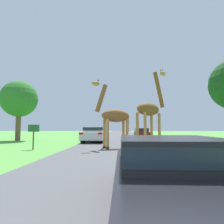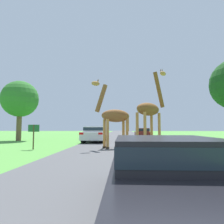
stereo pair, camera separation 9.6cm
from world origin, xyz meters
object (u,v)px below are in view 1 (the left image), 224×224
car_lead_maroon (170,171)px  car_queue_left (94,134)px  giraffe_near_road (114,117)px  giraffe_companion (150,110)px  sign_post (34,132)px  car_queue_right (142,132)px  tree_centre_back (19,99)px

car_lead_maroon → car_queue_left: 15.69m
giraffe_near_road → giraffe_companion: size_ratio=0.85×
giraffe_near_road → giraffe_companion: bearing=-139.8°
car_lead_maroon → sign_post: sign_post is taller
car_queue_right → sign_post: 17.88m
giraffe_near_road → sign_post: giraffe_near_road is taller
tree_centre_back → sign_post: 10.11m
giraffe_companion → tree_centre_back: (-12.44, 7.81, 1.90)m
giraffe_companion → sign_post: giraffe_companion is taller
car_queue_left → giraffe_companion: bearing=-55.5°
tree_centre_back → giraffe_near_road: bearing=-34.3°
car_queue_left → sign_post: bearing=-114.1°
giraffe_companion → tree_centre_back: bearing=-163.9°
giraffe_near_road → tree_centre_back: bearing=27.2°
tree_centre_back → sign_post: size_ratio=4.08×
giraffe_near_road → giraffe_companion: giraffe_companion is taller
sign_post → tree_centre_back: bearing=123.0°
giraffe_near_road → car_queue_right: (3.36, 14.71, -1.39)m
car_queue_right → car_queue_left: 10.77m
giraffe_near_road → car_queue_right: giraffe_near_road is taller
car_lead_maroon → tree_centre_back: tree_centre_back is taller
car_lead_maroon → car_queue_right: bearing=85.2°
giraffe_near_road → tree_centre_back: size_ratio=0.72×
sign_post → giraffe_companion: bearing=1.8°
giraffe_near_road → car_lead_maroon: 10.12m
giraffe_companion → car_queue_right: 15.72m
car_queue_right → car_queue_left: bearing=-120.1°
giraffe_companion → car_queue_right: bearing=134.2°
car_queue_right → car_queue_left: car_queue_left is taller
car_queue_left → tree_centre_back: (-8.12, 1.53, 3.54)m
car_queue_right → sign_post: size_ratio=3.00×
giraffe_near_road → car_queue_right: bearing=-41.4°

